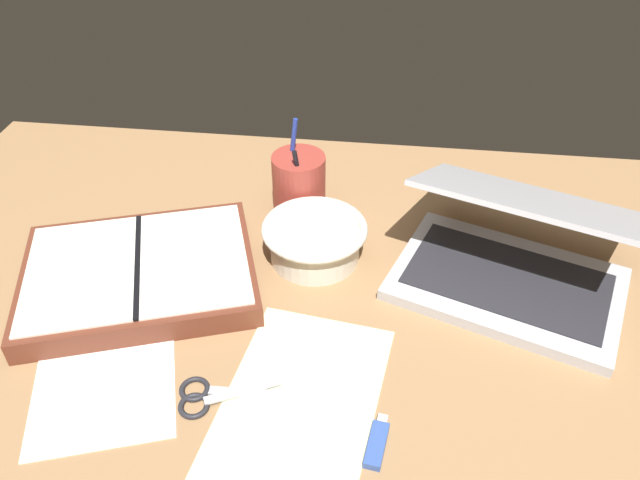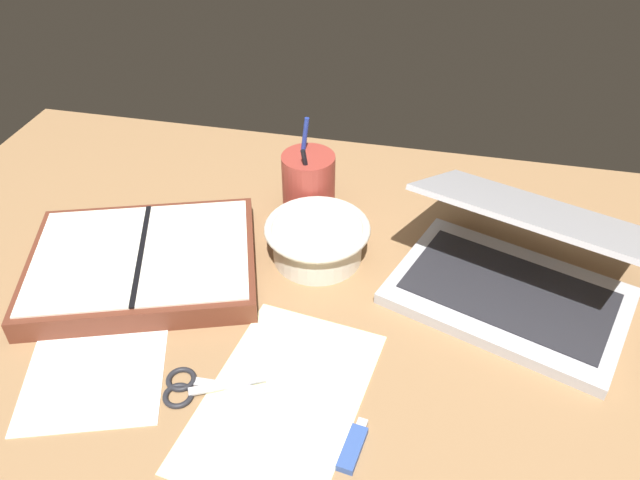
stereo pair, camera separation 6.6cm
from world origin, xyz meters
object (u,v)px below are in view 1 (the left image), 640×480
Objects in this scene: scissors at (206,396)px; pen_cup at (299,184)px; laptop at (515,255)px; planner at (140,273)px; bowl at (315,239)px.

pen_cup is at bearing 68.11° from scissors.
laptop is 55.86cm from planner.
scissors is (-5.56, -41.05, -5.10)cm from pen_cup.
laptop is at bearing -11.03° from planner.
planner is at bearing -152.09° from laptop.
scissors is at bearing -125.79° from laptop.
pen_cup is (-34.38, 13.80, 0.62)cm from laptop.
pen_cup is 1.27× the size of scissors.
pen_cup is 41.74cm from scissors.
planner is 3.13× the size of scissors.
laptop reaches higher than planner.
bowl reaches higher than scissors.
scissors is at bearing -97.71° from pen_cup.
pen_cup is at bearing 26.91° from planner.
scissors is (-39.94, -27.25, -4.48)cm from laptop.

